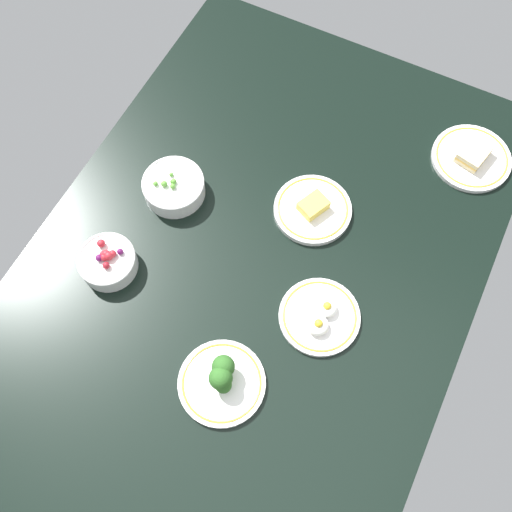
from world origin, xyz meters
The scene contains 7 objects.
dining_table centered at (0.00, 0.00, 2.00)cm, with size 148.97×103.86×4.00cm, color black.
bowl_peas centered at (-7.42, -26.86, 6.80)cm, with size 15.65×15.65×6.44cm.
bowl_berries centered at (17.44, -30.60, 6.81)cm, with size 13.86×13.86×6.76cm.
plate_eggs centered at (6.68, 19.88, 5.12)cm, with size 18.94×18.94×4.77cm.
plate_broccoli centered at (30.02, 6.77, 6.35)cm, with size 19.46×19.46×8.29cm.
plate_sandwich centered at (-50.93, 37.44, 5.19)cm, with size 20.63×20.63×4.45cm.
plate_cheese centered at (-18.22, 6.70, 5.20)cm, with size 19.52×19.52×4.42cm.
Camera 1 is at (51.42, 25.88, 134.44)cm, focal length 41.29 mm.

